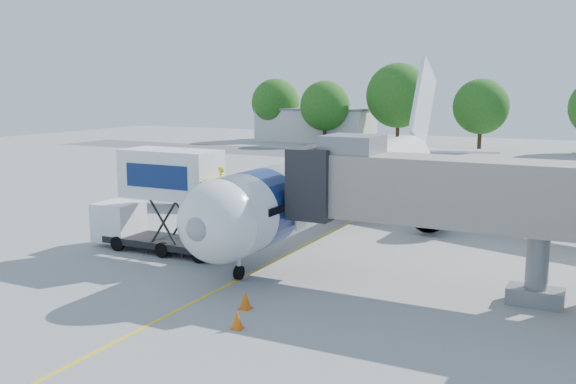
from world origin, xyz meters
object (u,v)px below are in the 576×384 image
at_px(jet_bridge, 429,191).
at_px(catering_hiloader, 162,201).
at_px(aircraft, 350,178).
at_px(ground_tug, 194,306).

bearing_deg(jet_bridge, catering_hiloader, -179.99).
relative_size(aircraft, jet_bridge, 2.71).
relative_size(jet_bridge, ground_tug, 3.25).
relative_size(aircraft, catering_hiloader, 4.44).
relative_size(catering_hiloader, ground_tug, 1.99).
distance_m(jet_bridge, catering_hiloader, 14.35).
bearing_deg(catering_hiloader, ground_tug, -46.51).
height_order(jet_bridge, catering_hiloader, jet_bridge).
height_order(catering_hiloader, ground_tug, catering_hiloader).
relative_size(aircraft, ground_tug, 8.82).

